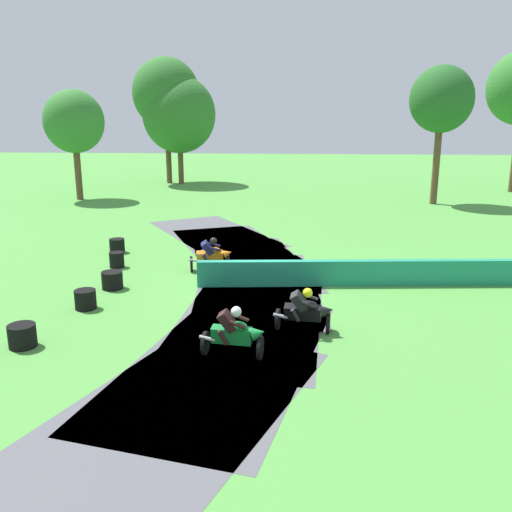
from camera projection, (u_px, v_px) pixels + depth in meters
name	position (u px, v px, depth m)	size (l,w,h in m)	color
ground_plane	(259.00, 286.00, 19.21)	(120.00, 120.00, 0.00)	#4C933D
track_asphalt	(231.00, 286.00, 19.20)	(9.10, 26.20, 0.01)	#515156
safety_barrier	(411.00, 273.00, 19.19)	(0.30, 14.89, 0.90)	#1E8466
motorcycle_lead_green	(235.00, 333.00, 13.47)	(1.71, 0.88, 1.42)	black
motorcycle_chase_black	(305.00, 311.00, 15.02)	(1.70, 0.92, 1.43)	black
motorcycle_trailing_orange	(212.00, 255.00, 20.78)	(1.71, 1.02, 1.43)	black
tire_stack_near	(22.00, 336.00, 14.20)	(0.71, 0.71, 0.60)	black
tire_stack_mid_a	(85.00, 299.00, 16.93)	(0.65, 0.65, 0.60)	black
tire_stack_mid_b	(112.00, 280.00, 18.84)	(0.72, 0.72, 0.60)	black
tire_stack_far	(117.00, 260.00, 21.41)	(0.57, 0.57, 0.60)	black
tire_stack_extra_a	(117.00, 246.00, 23.64)	(0.64, 0.64, 0.60)	black
tree_far_left	(166.00, 94.00, 44.49)	(5.40, 5.40, 10.10)	brown
tree_far_right	(441.00, 100.00, 34.35)	(3.94, 3.94, 8.67)	brown
tree_behind_barrier	(74.00, 122.00, 36.48)	(3.96, 3.96, 7.29)	brown
tree_distant	(179.00, 114.00, 44.56)	(5.91, 5.91, 8.70)	brown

